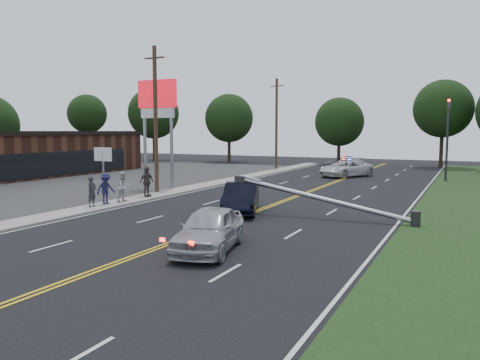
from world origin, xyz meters
The scene contains 24 objects.
ground centered at (0.00, 0.00, 0.00)m, with size 120.00×120.00×0.00m, color black.
parking_lot centered at (-20.00, 10.00, 0.01)m, with size 25.00×60.00×0.01m, color #2D2D2D.
sidewalk centered at (-8.40, 10.00, 0.06)m, with size 1.80×70.00×0.12m, color gray.
centerline_yellow centered at (0.00, 10.00, 0.01)m, with size 0.36×80.00×0.00m, color gold.
pharmacy_building centered at (-27.99, 14.00, 2.20)m, with size 8.40×30.40×4.30m.
pylon_sign centered at (-10.50, 14.00, 6.00)m, with size 3.20×0.35×8.00m.
small_sign centered at (-14.00, 12.00, 2.33)m, with size 1.60×0.14×3.10m.
traffic_signal centered at (8.30, 30.00, 4.21)m, with size 0.28×0.41×7.05m.
fallen_streetlight centered at (4.19, 8.00, 0.92)m, with size 9.36×0.44×1.91m.
utility_pole_mid centered at (-9.20, 12.00, 5.08)m, with size 1.60×0.28×10.00m.
utility_pole_far centered at (-9.20, 34.00, 5.08)m, with size 1.60×0.28×10.00m.
tree_3 centered at (-35.37, 32.41, 6.53)m, with size 5.08×5.08×9.09m.
tree_4 centered at (-30.86, 40.74, 6.81)m, with size 7.26×7.26×10.45m.
tree_5 centered at (-20.31, 43.94, 6.07)m, with size 6.72×6.72×9.44m.
tree_6 centered at (-5.46, 46.67, 5.48)m, with size 6.35×6.35×8.67m.
tree_7 centered at (7.00, 45.78, 6.88)m, with size 6.75×6.75×10.27m.
crashed_sedan centered at (-0.56, 7.67, 0.79)m, with size 1.67×4.79×1.58m, color black.
waiting_sedan centered at (1.90, 0.12, 0.78)m, with size 1.85×4.60×1.57m, color #AEB1B6.
emergency_a centered at (-0.30, 29.52, 0.78)m, with size 2.58×5.61×1.56m, color silver.
emergency_b centered at (-1.97, 37.03, 0.68)m, with size 1.90×4.67×1.36m, color silver.
bystander_a centered at (-8.53, 5.14, 0.96)m, with size 0.61×0.40×1.68m, color #2A2B32.
bystander_b centered at (-8.21, 7.40, 1.01)m, with size 0.86×0.67×1.77m, color #B3B3B8.
bystander_c centered at (-8.52, 6.21, 1.01)m, with size 1.14×0.66×1.77m, color #1C1B44.
bystander_d centered at (-8.27, 9.68, 1.08)m, with size 1.13×0.47×1.92m, color #4F413F.
Camera 1 is at (10.24, -14.22, 4.30)m, focal length 35.00 mm.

